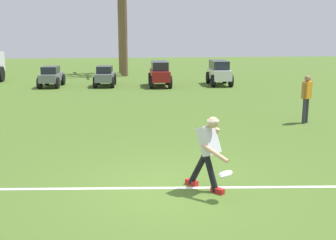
{
  "coord_description": "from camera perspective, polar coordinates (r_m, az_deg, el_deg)",
  "views": [
    {
      "loc": [
        -0.86,
        -7.58,
        2.95
      ],
      "look_at": [
        0.19,
        2.02,
        0.9
      ],
      "focal_mm": 45.0,
      "sensor_mm": 36.0,
      "label": 1
    }
  ],
  "objects": [
    {
      "name": "frisbee_thrower",
      "position": [
        7.86,
        5.49,
        -3.95
      ],
      "size": [
        0.66,
        0.99,
        1.43
      ],
      "color": "black",
      "rests_on": "ground_plane"
    },
    {
      "name": "parked_car_slot_c",
      "position": [
        22.82,
        -1.14,
        6.39
      ],
      "size": [
        1.19,
        2.42,
        1.34
      ],
      "color": "maroon",
      "rests_on": "ground_plane"
    },
    {
      "name": "parked_car_slot_d",
      "position": [
        23.59,
        6.94,
        6.48
      ],
      "size": [
        1.24,
        2.44,
        1.34
      ],
      "color": "silver",
      "rests_on": "ground_plane"
    },
    {
      "name": "teammate_near_sideline",
      "position": [
        14.29,
        18.25,
        3.3
      ],
      "size": [
        0.43,
        0.37,
        1.56
      ],
      "color": "#33333D",
      "rests_on": "ground_plane"
    },
    {
      "name": "parked_car_slot_b",
      "position": [
        23.16,
        -8.54,
        5.95
      ],
      "size": [
        1.2,
        2.25,
        1.1
      ],
      "color": "slate",
      "rests_on": "ground_plane"
    },
    {
      "name": "palm_tree_right_of_centre",
      "position": [
        28.14,
        -5.99,
        12.43
      ],
      "size": [
        3.17,
        3.04,
        5.64
      ],
      "color": "brown",
      "rests_on": "ground_plane"
    },
    {
      "name": "frisbee_in_flight",
      "position": [
        7.5,
        7.79,
        -7.24
      ],
      "size": [
        0.26,
        0.27,
        0.1
      ],
      "color": "white"
    },
    {
      "name": "ground_plane",
      "position": [
        8.18,
        0.2,
        -9.16
      ],
      "size": [
        80.0,
        80.0,
        0.0
      ],
      "primitive_type": "plane",
      "color": "#486525"
    },
    {
      "name": "palm_tree_left_of_centre",
      "position": [
        29.04,
        -6.26,
        12.86
      ],
      "size": [
        3.04,
        3.24,
        5.86
      ],
      "color": "brown",
      "rests_on": "ground_plane"
    },
    {
      "name": "palm_tree_far_left",
      "position": [
        30.37,
        -6.49,
        14.14
      ],
      "size": [
        2.97,
        3.37,
        7.08
      ],
      "color": "brown",
      "rests_on": "ground_plane"
    },
    {
      "name": "parked_car_slot_a",
      "position": [
        23.51,
        -15.54,
        5.73
      ],
      "size": [
        1.21,
        2.25,
        1.1
      ],
      "color": "slate",
      "rests_on": "ground_plane"
    },
    {
      "name": "field_line_paint",
      "position": [
        8.17,
        0.21,
        -9.18
      ],
      "size": [
        22.87,
        2.12,
        0.01
      ],
      "primitive_type": "cube",
      "rotation": [
        0.0,
        0.0,
        -0.09
      ],
      "color": "white",
      "rests_on": "ground_plane"
    }
  ]
}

